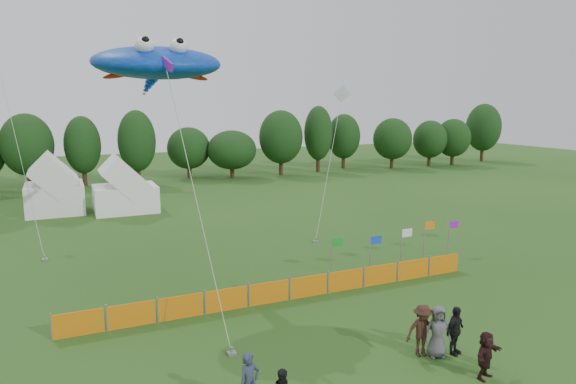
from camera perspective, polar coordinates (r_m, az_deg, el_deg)
name	(u,v)px	position (r m, az deg, el deg)	size (l,w,h in m)	color
ground	(360,370)	(18.62, 8.03, -19.03)	(160.00, 160.00, 0.00)	#234C16
treeline	(160,145)	(59.74, -14.09, 5.08)	(104.57, 8.78, 8.36)	#382314
tent_left	(54,189)	(45.97, -24.53, 0.33)	(4.49, 4.49, 3.96)	white
tent_right	(125,190)	(44.48, -17.66, 0.20)	(5.05, 4.04, 3.56)	white
barrier_fence	(289,289)	(23.98, 0.12, -10.78)	(19.90, 0.06, 1.00)	#CE6E0B
flag_row	(400,240)	(29.42, 12.37, -5.27)	(8.73, 0.81, 2.21)	gray
spectator_a	(249,384)	(15.94, -4.31, -20.46)	(0.68, 0.45, 1.87)	#2B3448
spectator_c	(422,330)	(19.55, 14.70, -14.66)	(1.24, 0.71, 1.91)	#331B14
spectator_d	(455,331)	(20.01, 18.07, -14.43)	(1.05, 0.44, 1.80)	black
spectator_e	(438,332)	(19.63, 16.30, -14.66)	(0.93, 0.60, 1.90)	#515055
spectator_f	(486,355)	(18.80, 21.12, -16.57)	(1.50, 0.48, 1.62)	black
stingray_kite	(157,64)	(25.24, -14.40, 13.61)	(6.21, 15.75, 11.81)	blue
small_kite_white	(336,127)	(38.10, 5.36, 7.24)	(6.02, 6.23, 10.27)	silver
small_kite_dark	(13,129)	(37.61, -28.20, 6.20)	(3.07, 10.95, 13.80)	black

